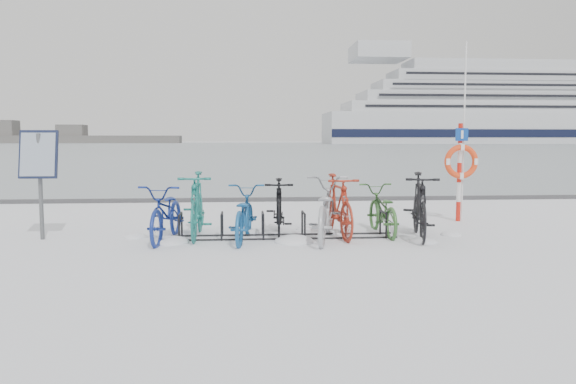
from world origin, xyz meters
The scene contains 16 objects.
ground centered at (0.00, 0.00, 0.00)m, with size 900.00×900.00×0.00m, color white.
ice_sheet centered at (0.00, 155.00, 0.01)m, with size 400.00×298.00×0.02m, color #9DA9B2.
quay_edge centered at (0.00, 5.90, 0.05)m, with size 400.00×0.25×0.10m, color #3F3F42.
bike_rack centered at (0.00, 0.00, 0.18)m, with size 4.00×0.48×0.46m.
info_board centered at (-4.20, 0.14, 1.37)m, with size 0.63×0.24×1.90m.
lifebuoy_station centered at (3.87, 1.66, 1.27)m, with size 0.73×0.22×3.77m.
cruise_ferry centered at (100.99, 206.94, 12.55)m, with size 140.30×26.46×46.10m.
bike_0 centered at (-2.02, -0.05, 0.51)m, with size 0.68×1.94×1.02m, color navy.
bike_1 centered at (-1.53, 0.23, 0.60)m, with size 0.56×2.00×1.20m, color #1C756C.
bike_2 centered at (-0.71, -0.20, 0.49)m, with size 0.65×1.86×0.97m, color #185390.
bike_3 centered at (-0.05, 0.36, 0.53)m, with size 0.50×1.76×1.06m, color black.
bike_4 centered at (0.70, -0.25, 0.56)m, with size 0.74×2.13×1.11m, color #A3A5AB.
bike_5 centered at (0.98, 0.10, 0.58)m, with size 0.54×1.92×1.16m, color #A82E1C.
bike_6 centered at (1.84, 0.27, 0.47)m, with size 0.62×1.79×0.94m, color #386930.
bike_7 centered at (2.41, -0.17, 0.60)m, with size 0.56×1.98×1.19m, color black.
snow_drifts centered at (-0.13, -0.20, 0.00)m, with size 6.08×1.89×0.24m.
Camera 1 is at (-0.71, -9.80, 1.74)m, focal length 35.00 mm.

